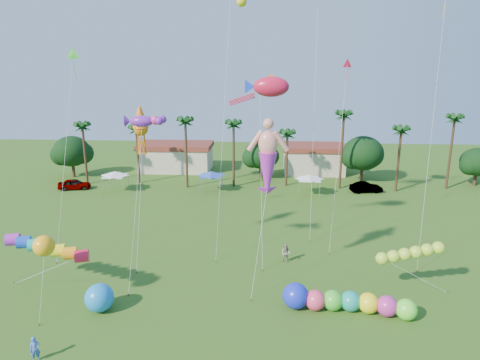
# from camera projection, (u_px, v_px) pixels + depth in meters

# --- Properties ---
(ground) EXTENTS (160.00, 160.00, 0.00)m
(ground) POSITION_uv_depth(u_px,v_px,m) (229.00, 360.00, 26.71)
(ground) COLOR #285116
(ground) RESTS_ON ground
(tree_line) EXTENTS (69.46, 8.91, 11.00)m
(tree_line) POSITION_uv_depth(u_px,v_px,m) (277.00, 154.00, 67.80)
(tree_line) COLOR #3A2819
(tree_line) RESTS_ON ground
(buildings_row) EXTENTS (35.00, 7.00, 4.00)m
(buildings_row) POSITION_uv_depth(u_px,v_px,m) (238.00, 160.00, 74.61)
(buildings_row) COLOR beige
(buildings_row) RESTS_ON ground
(tent_row) EXTENTS (31.00, 4.00, 0.60)m
(tent_row) POSITION_uv_depth(u_px,v_px,m) (211.00, 174.00, 61.43)
(tent_row) COLOR white
(tent_row) RESTS_ON ground
(car_a) EXTENTS (4.93, 2.87, 1.58)m
(car_a) POSITION_uv_depth(u_px,v_px,m) (74.00, 184.00, 63.66)
(car_a) COLOR #4C4C54
(car_a) RESTS_ON ground
(car_b) EXTENTS (4.76, 2.30, 1.50)m
(car_b) POSITION_uv_depth(u_px,v_px,m) (366.00, 187.00, 62.14)
(car_b) COLOR #4C4C54
(car_b) RESTS_ON ground
(spectator_a) EXTENTS (0.72, 0.64, 1.67)m
(spectator_a) POSITION_uv_depth(u_px,v_px,m) (35.00, 349.00, 26.40)
(spectator_a) COLOR blue
(spectator_a) RESTS_ON ground
(spectator_b) EXTENTS (1.06, 0.93, 1.83)m
(spectator_b) POSITION_uv_depth(u_px,v_px,m) (286.00, 253.00, 39.79)
(spectator_b) COLOR gray
(spectator_b) RESTS_ON ground
(caterpillar_inflatable) EXTENTS (9.78, 2.88, 1.99)m
(caterpillar_inflatable) POSITION_uv_depth(u_px,v_px,m) (343.00, 301.00, 31.80)
(caterpillar_inflatable) COLOR #F03F6A
(caterpillar_inflatable) RESTS_ON ground
(blue_ball) EXTENTS (2.15, 2.15, 2.15)m
(blue_ball) POSITION_uv_depth(u_px,v_px,m) (99.00, 298.00, 31.83)
(blue_ball) COLOR #1981E1
(blue_ball) RESTS_ON ground
(rainbow_tube) EXTENTS (8.73, 2.43, 3.95)m
(rainbow_tube) POSITION_uv_depth(u_px,v_px,m) (59.00, 255.00, 33.46)
(rainbow_tube) COLOR red
(rainbow_tube) RESTS_ON ground
(green_worm) EXTENTS (8.34, 1.98, 3.55)m
(green_worm) POSITION_uv_depth(u_px,v_px,m) (382.00, 259.00, 34.05)
(green_worm) COLOR #B3E933
(green_worm) RESTS_ON ground
(orange_ball_kite) EXTENTS (1.97, 2.67, 6.15)m
(orange_ball_kite) POSITION_uv_depth(u_px,v_px,m) (44.00, 246.00, 30.43)
(orange_ball_kite) COLOR #FFAA14
(orange_ball_kite) RESTS_ON ground
(merman_kite) EXTENTS (2.83, 4.34, 13.37)m
(merman_kite) POSITION_uv_depth(u_px,v_px,m) (268.00, 162.00, 33.73)
(merman_kite) COLOR #E28E80
(merman_kite) RESTS_ON ground
(fish_kite) EXTENTS (5.03, 6.33, 16.99)m
(fish_kite) POSITION_uv_depth(u_px,v_px,m) (271.00, 87.00, 39.29)
(fish_kite) COLOR red
(fish_kite) RESTS_ON ground
(squid_kite) EXTENTS (1.80, 4.43, 14.42)m
(squid_kite) POSITION_uv_depth(u_px,v_px,m) (141.00, 129.00, 38.17)
(squid_kite) COLOR orange
(squid_kite) RESTS_ON ground
(lobster_kite) EXTENTS (3.41, 4.39, 14.20)m
(lobster_kite) POSITION_uv_depth(u_px,v_px,m) (142.00, 121.00, 33.87)
(lobster_kite) COLOR purple
(lobster_kite) RESTS_ON ground
(delta_kite_red) EXTENTS (1.94, 4.41, 18.51)m
(delta_kite_red) POSITION_uv_depth(u_px,v_px,m) (347.00, 69.00, 40.95)
(delta_kite_red) COLOR red
(delta_kite_red) RESTS_ON ground
(delta_kite_green) EXTENTS (2.16, 4.82, 19.48)m
(delta_kite_green) POSITION_uv_depth(u_px,v_px,m) (73.00, 57.00, 39.21)
(delta_kite_green) COLOR #3EDE34
(delta_kite_green) RESTS_ON ground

